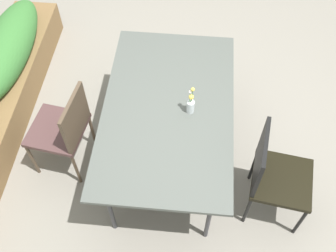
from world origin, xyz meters
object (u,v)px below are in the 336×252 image
at_px(chair_near_left, 273,173).
at_px(flower_vase, 191,104).
at_px(chair_far_side, 64,127).
at_px(dining_table, 168,111).

height_order(chair_near_left, flower_vase, flower_vase).
xyz_separation_m(chair_far_side, flower_vase, (0.09, -1.05, 0.33)).
bearing_deg(flower_vase, dining_table, 85.68).
distance_m(chair_far_side, flower_vase, 1.10).
relative_size(dining_table, flower_vase, 6.49).
distance_m(dining_table, flower_vase, 0.22).
height_order(dining_table, chair_far_side, chair_far_side).
distance_m(dining_table, chair_near_left, 0.96).
xyz_separation_m(dining_table, chair_near_left, (-0.38, -0.86, -0.20)).
relative_size(chair_near_left, flower_vase, 3.53).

